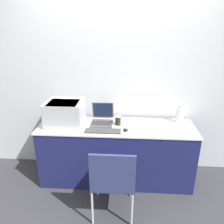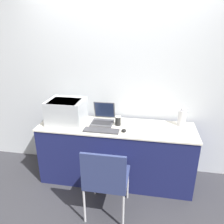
{
  "view_description": "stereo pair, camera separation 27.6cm",
  "coord_description": "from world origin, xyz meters",
  "px_view_note": "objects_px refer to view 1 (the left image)",
  "views": [
    {
      "loc": [
        0.11,
        -2.25,
        1.98
      ],
      "look_at": [
        -0.06,
        0.31,
        0.98
      ],
      "focal_mm": 35.0,
      "sensor_mm": 36.0,
      "label": 1
    },
    {
      "loc": [
        0.39,
        -2.22,
        1.98
      ],
      "look_at": [
        -0.06,
        0.31,
        0.98
      ],
      "focal_mm": 35.0,
      "sensor_mm": 36.0,
      "label": 2
    }
  ],
  "objects_px": {
    "external_keyboard": "(103,131)",
    "mouse": "(126,130)",
    "laptop_left": "(102,118)",
    "coffee_cup": "(118,120)",
    "chair": "(113,177)",
    "metal_pitcher": "(180,115)",
    "printer": "(65,112)"
  },
  "relations": [
    {
      "from": "laptop_left",
      "to": "metal_pitcher",
      "type": "height_order",
      "value": "laptop_left"
    },
    {
      "from": "laptop_left",
      "to": "metal_pitcher",
      "type": "bearing_deg",
      "value": 3.63
    },
    {
      "from": "printer",
      "to": "chair",
      "type": "relative_size",
      "value": 0.53
    },
    {
      "from": "mouse",
      "to": "chair",
      "type": "relative_size",
      "value": 0.07
    },
    {
      "from": "external_keyboard",
      "to": "coffee_cup",
      "type": "relative_size",
      "value": 3.58
    },
    {
      "from": "coffee_cup",
      "to": "metal_pitcher",
      "type": "xyz_separation_m",
      "value": [
        0.8,
        0.13,
        0.05
      ]
    },
    {
      "from": "external_keyboard",
      "to": "metal_pitcher",
      "type": "relative_size",
      "value": 1.76
    },
    {
      "from": "external_keyboard",
      "to": "metal_pitcher",
      "type": "height_order",
      "value": "metal_pitcher"
    },
    {
      "from": "printer",
      "to": "mouse",
      "type": "xyz_separation_m",
      "value": [
        0.78,
        -0.15,
        -0.15
      ]
    },
    {
      "from": "coffee_cup",
      "to": "metal_pitcher",
      "type": "distance_m",
      "value": 0.82
    },
    {
      "from": "mouse",
      "to": "chair",
      "type": "xyz_separation_m",
      "value": [
        -0.12,
        -0.51,
        -0.3
      ]
    },
    {
      "from": "metal_pitcher",
      "to": "coffee_cup",
      "type": "bearing_deg",
      "value": -170.75
    },
    {
      "from": "laptop_left",
      "to": "external_keyboard",
      "type": "height_order",
      "value": "laptop_left"
    },
    {
      "from": "laptop_left",
      "to": "chair",
      "type": "xyz_separation_m",
      "value": [
        0.19,
        -0.76,
        -0.34
      ]
    },
    {
      "from": "metal_pitcher",
      "to": "laptop_left",
      "type": "bearing_deg",
      "value": -176.37
    },
    {
      "from": "laptop_left",
      "to": "mouse",
      "type": "height_order",
      "value": "laptop_left"
    },
    {
      "from": "printer",
      "to": "metal_pitcher",
      "type": "height_order",
      "value": "printer"
    },
    {
      "from": "laptop_left",
      "to": "coffee_cup",
      "type": "relative_size",
      "value": 2.56
    },
    {
      "from": "printer",
      "to": "laptop_left",
      "type": "xyz_separation_m",
      "value": [
        0.47,
        0.1,
        -0.11
      ]
    },
    {
      "from": "external_keyboard",
      "to": "mouse",
      "type": "relative_size",
      "value": 7.21
    },
    {
      "from": "printer",
      "to": "metal_pitcher",
      "type": "bearing_deg",
      "value": 6.32
    },
    {
      "from": "coffee_cup",
      "to": "chair",
      "type": "relative_size",
      "value": 0.14
    },
    {
      "from": "printer",
      "to": "laptop_left",
      "type": "height_order",
      "value": "printer"
    },
    {
      "from": "mouse",
      "to": "printer",
      "type": "bearing_deg",
      "value": 168.91
    },
    {
      "from": "coffee_cup",
      "to": "chair",
      "type": "distance_m",
      "value": 0.78
    },
    {
      "from": "external_keyboard",
      "to": "mouse",
      "type": "distance_m",
      "value": 0.28
    },
    {
      "from": "chair",
      "to": "printer",
      "type": "bearing_deg",
      "value": 134.79
    },
    {
      "from": "chair",
      "to": "metal_pitcher",
      "type": "bearing_deg",
      "value": 44.95
    },
    {
      "from": "laptop_left",
      "to": "metal_pitcher",
      "type": "xyz_separation_m",
      "value": [
        1.02,
        0.06,
        0.06
      ]
    },
    {
      "from": "external_keyboard",
      "to": "chair",
      "type": "height_order",
      "value": "chair"
    },
    {
      "from": "laptop_left",
      "to": "external_keyboard",
      "type": "distance_m",
      "value": 0.29
    },
    {
      "from": "printer",
      "to": "coffee_cup",
      "type": "height_order",
      "value": "printer"
    }
  ]
}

